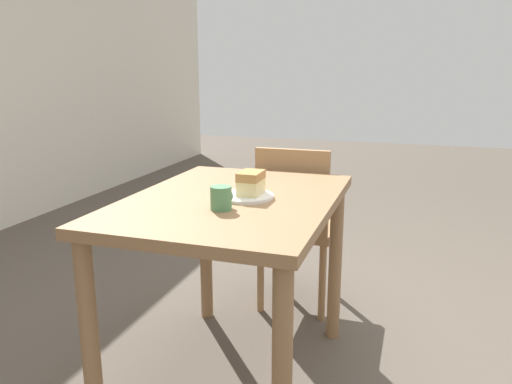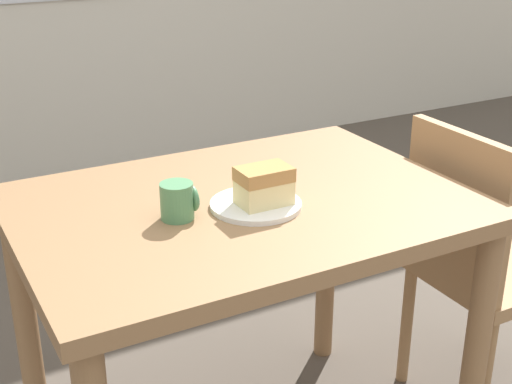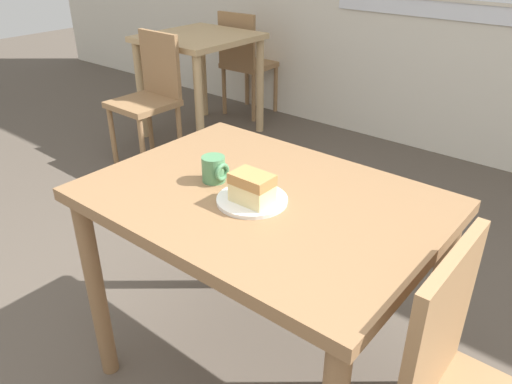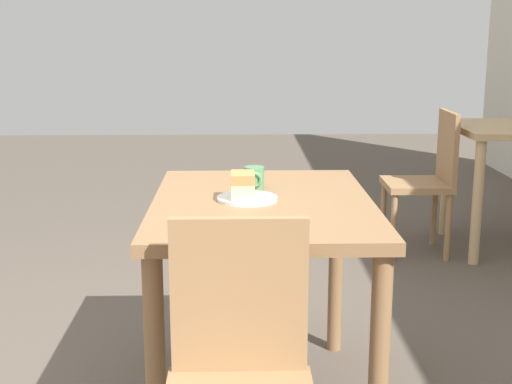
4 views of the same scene
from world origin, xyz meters
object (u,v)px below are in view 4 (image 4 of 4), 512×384
Objects in this scene: chair_far_corner at (427,177)px; plate at (247,198)px; chair_near_window at (240,379)px; dining_table_near at (262,233)px; cake_slice at (243,185)px; coffee_mug at (254,178)px.

chair_far_corner is 4.20× the size of plate.
plate is (-0.70, 0.03, 0.31)m from chair_near_window.
dining_table_near is 0.19m from cake_slice.
plate is (1.82, -1.11, 0.31)m from chair_far_corner.
chair_far_corner reaches higher than plate.
cake_slice is 1.45× the size of coffee_mug.
chair_near_window is 0.77m from cake_slice.
chair_near_window is 10.70× the size of coffee_mug.
plate is 2.54× the size of coffee_mug.
cake_slice reaches higher than coffee_mug.
cake_slice is (1.84, -1.13, 0.36)m from chair_far_corner.
chair_far_corner is at bearing 149.76° from dining_table_near.
dining_table_near is 8.75× the size of cake_slice.
dining_table_near is 1.19× the size of chair_far_corner.
chair_far_corner is at bearing 148.61° from plate.
coffee_mug is at bearing 167.16° from cake_slice.
plate is 0.05m from cake_slice.
cake_slice is (-0.69, 0.01, 0.36)m from chair_near_window.
cake_slice is (0.01, -0.01, 0.05)m from plate.
coffee_mug is (1.65, -1.08, 0.34)m from chair_far_corner.
chair_near_window is (0.71, -0.08, -0.18)m from dining_table_near.
chair_far_corner is at bearing 65.66° from chair_near_window.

